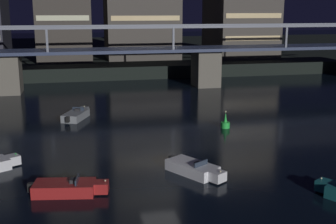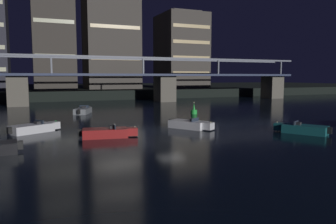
{
  "view_description": "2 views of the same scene",
  "coord_description": "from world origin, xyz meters",
  "px_view_note": "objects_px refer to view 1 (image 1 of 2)",
  "views": [
    {
      "loc": [
        -5.35,
        -27.57,
        11.8
      ],
      "look_at": [
        3.15,
        12.28,
        2.22
      ],
      "focal_mm": 47.29,
      "sensor_mm": 36.0,
      "label": 1
    },
    {
      "loc": [
        -12.22,
        -28.68,
        5.39
      ],
      "look_at": [
        1.88,
        5.29,
        1.42
      ],
      "focal_mm": 35.09,
      "sensor_mm": 36.0,
      "label": 2
    }
  ],
  "objects_px": {
    "channel_buoy": "(225,123)",
    "speedboat_near_center": "(68,188)",
    "speedboat_mid_left": "(76,115)",
    "river_bridge": "(111,61)",
    "speedboat_mid_right": "(194,169)",
    "tower_east_tall": "(241,4)"
  },
  "relations": [
    {
      "from": "speedboat_mid_left",
      "to": "speedboat_mid_right",
      "type": "height_order",
      "value": "same"
    },
    {
      "from": "tower_east_tall",
      "to": "speedboat_near_center",
      "type": "height_order",
      "value": "tower_east_tall"
    },
    {
      "from": "speedboat_near_center",
      "to": "speedboat_mid_right",
      "type": "height_order",
      "value": "same"
    },
    {
      "from": "speedboat_near_center",
      "to": "speedboat_mid_right",
      "type": "distance_m",
      "value": 9.15
    },
    {
      "from": "river_bridge",
      "to": "speedboat_mid_right",
      "type": "bearing_deg",
      "value": -85.46
    },
    {
      "from": "tower_east_tall",
      "to": "channel_buoy",
      "type": "xyz_separation_m",
      "value": [
        -18.36,
        -44.42,
        -12.2
      ]
    },
    {
      "from": "river_bridge",
      "to": "speedboat_mid_left",
      "type": "relative_size",
      "value": 18.53
    },
    {
      "from": "river_bridge",
      "to": "tower_east_tall",
      "type": "bearing_deg",
      "value": 35.93
    },
    {
      "from": "speedboat_near_center",
      "to": "tower_east_tall",
      "type": "bearing_deg",
      "value": 59.68
    },
    {
      "from": "speedboat_mid_left",
      "to": "channel_buoy",
      "type": "height_order",
      "value": "channel_buoy"
    },
    {
      "from": "channel_buoy",
      "to": "speedboat_near_center",
      "type": "bearing_deg",
      "value": -139.04
    },
    {
      "from": "speedboat_mid_right",
      "to": "channel_buoy",
      "type": "bearing_deg",
      "value": 61.12
    },
    {
      "from": "speedboat_mid_right",
      "to": "river_bridge",
      "type": "bearing_deg",
      "value": 94.54
    },
    {
      "from": "speedboat_mid_left",
      "to": "channel_buoy",
      "type": "bearing_deg",
      "value": -25.59
    },
    {
      "from": "tower_east_tall",
      "to": "speedboat_mid_left",
      "type": "relative_size",
      "value": 4.21
    },
    {
      "from": "tower_east_tall",
      "to": "speedboat_near_center",
      "type": "distance_m",
      "value": 68.12
    },
    {
      "from": "river_bridge",
      "to": "speedboat_mid_right",
      "type": "xyz_separation_m",
      "value": [
        2.87,
        -36.08,
        -3.86
      ]
    },
    {
      "from": "speedboat_near_center",
      "to": "channel_buoy",
      "type": "distance_m",
      "value": 20.48
    },
    {
      "from": "river_bridge",
      "to": "tower_east_tall",
      "type": "xyz_separation_m",
      "value": [
        27.7,
        20.07,
        8.4
      ]
    },
    {
      "from": "speedboat_near_center",
      "to": "speedboat_mid_left",
      "type": "distance_m",
      "value": 20.47
    },
    {
      "from": "river_bridge",
      "to": "speedboat_mid_right",
      "type": "height_order",
      "value": "river_bridge"
    },
    {
      "from": "river_bridge",
      "to": "speedboat_mid_right",
      "type": "distance_m",
      "value": 36.4
    }
  ]
}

